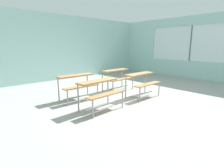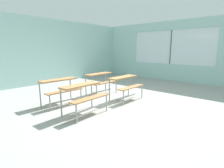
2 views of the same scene
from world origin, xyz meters
TOP-DOWN VIEW (x-y plane):
  - ground at (0.00, 0.00)m, footprint 10.00×9.00m
  - wall_back at (0.00, 4.50)m, footprint 10.00×0.12m
  - wall_right at (5.00, -0.13)m, footprint 0.12×9.00m
  - desk_bench_r0c0 at (-1.13, -0.00)m, footprint 1.12×0.64m
  - desk_bench_r0c1 at (0.55, -0.01)m, footprint 1.10×0.60m
  - desk_bench_r1c0 at (-1.10, 1.10)m, footprint 1.12×0.62m
  - desk_bench_r1c1 at (0.57, 1.12)m, footprint 1.10×0.59m

SIDE VIEW (x-z plane):
  - ground at x=0.00m, z-range -0.05..0.00m
  - desk_bench_r0c0 at x=-1.13m, z-range 0.19..0.93m
  - desk_bench_r0c1 at x=0.55m, z-range 0.19..0.93m
  - desk_bench_r1c0 at x=-1.10m, z-range 0.19..0.93m
  - desk_bench_r1c1 at x=0.57m, z-range 0.19..0.93m
  - wall_right at x=5.00m, z-range -0.05..2.95m
  - wall_back at x=0.00m, z-range 0.00..3.00m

